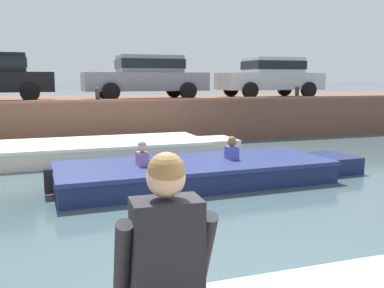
{
  "coord_description": "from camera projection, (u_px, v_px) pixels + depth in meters",
  "views": [
    {
      "loc": [
        -1.92,
        -2.47,
        2.13
      ],
      "look_at": [
        0.2,
        3.89,
        1.1
      ],
      "focal_mm": 40.0,
      "sensor_mm": 36.0,
      "label": 1
    }
  ],
  "objects": [
    {
      "name": "mooring_bollard_mid",
      "position": [
        98.0,
        94.0,
        13.5
      ],
      "size": [
        0.15,
        0.15,
        0.45
      ],
      "color": "#2D2B28",
      "rests_on": "far_quay_wall"
    },
    {
      "name": "far_quay_wall",
      "position": [
        102.0,
        116.0,
        16.36
      ],
      "size": [
        60.0,
        6.0,
        1.4
      ],
      "primitive_type": "cube",
      "color": "brown",
      "rests_on": "ground"
    },
    {
      "name": "car_centre_grey",
      "position": [
        147.0,
        75.0,
        15.33
      ],
      "size": [
        4.38,
        1.95,
        1.54
      ],
      "color": "slate",
      "rests_on": "far_quay_wall"
    },
    {
      "name": "person_seated_left",
      "position": [
        165.0,
        261.0,
        2.26
      ],
      "size": [
        0.54,
        0.53,
        0.97
      ],
      "color": "#282833",
      "rests_on": "near_quay"
    },
    {
      "name": "car_right_inner_silver",
      "position": [
        270.0,
        76.0,
        16.89
      ],
      "size": [
        4.02,
        2.04,
        1.54
      ],
      "color": "#B7BABC",
      "rests_on": "far_quay_wall"
    },
    {
      "name": "motorboat_passing",
      "position": [
        207.0,
        171.0,
        8.86
      ],
      "size": [
        6.82,
        2.28,
        0.94
      ],
      "color": "navy",
      "rests_on": "ground"
    },
    {
      "name": "ground_plane",
      "position": [
        155.0,
        187.0,
        8.45
      ],
      "size": [
        400.0,
        400.0,
        0.0
      ],
      "primitive_type": "plane",
      "color": "#3D5156"
    },
    {
      "name": "mooring_bollard_east",
      "position": [
        297.0,
        92.0,
        15.78
      ],
      "size": [
        0.15,
        0.15,
        0.45
      ],
      "color": "#2D2B28",
      "rests_on": "far_quay_wall"
    },
    {
      "name": "boat_moored_central_cream",
      "position": [
        108.0,
        149.0,
        11.59
      ],
      "size": [
        6.86,
        2.42,
        0.47
      ],
      "color": "silver",
      "rests_on": "ground"
    },
    {
      "name": "far_wall_coping",
      "position": [
        112.0,
        100.0,
        13.55
      ],
      "size": [
        60.0,
        0.24,
        0.08
      ],
      "primitive_type": "cube",
      "color": "brown",
      "rests_on": "far_quay_wall"
    }
  ]
}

